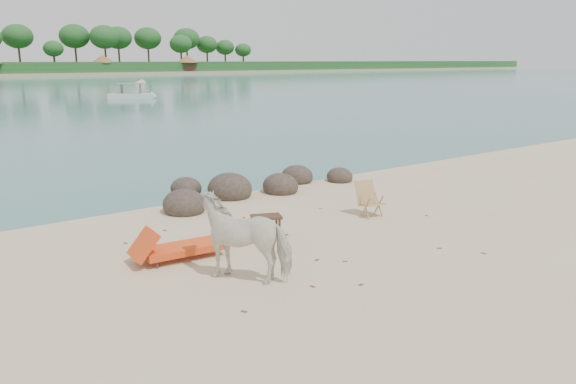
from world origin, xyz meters
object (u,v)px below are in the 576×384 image
(deck_chair, at_px, (372,201))
(cow, at_px, (246,237))
(boulders, at_px, (246,189))
(side_table, at_px, (266,229))
(lounge_chair, at_px, (183,245))

(deck_chair, bearing_deg, cow, -149.40)
(boulders, relative_size, side_table, 10.33)
(lounge_chair, bearing_deg, boulders, 49.44)
(cow, xyz_separation_m, deck_chair, (4.39, 1.39, -0.30))
(cow, bearing_deg, boulders, -161.25)
(cow, height_order, lounge_chair, cow)
(cow, distance_m, lounge_chair, 1.58)
(cow, distance_m, deck_chair, 4.62)
(boulders, bearing_deg, lounge_chair, -135.60)
(lounge_chair, height_order, deck_chair, deck_chair)
(cow, height_order, side_table, cow)
(boulders, distance_m, cow, 6.01)
(lounge_chair, relative_size, deck_chair, 2.27)
(cow, xyz_separation_m, lounge_chair, (-0.48, 1.44, -0.43))
(side_table, bearing_deg, deck_chair, 21.76)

